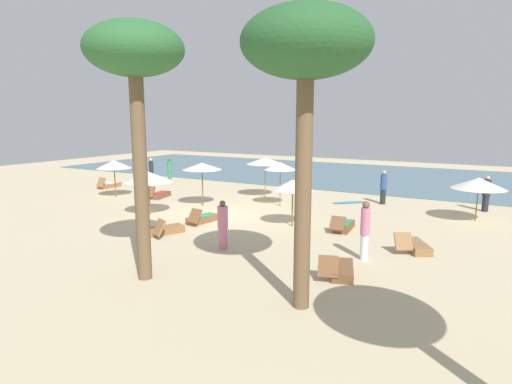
{
  "coord_description": "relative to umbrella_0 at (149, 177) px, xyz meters",
  "views": [
    {
      "loc": [
        10.95,
        -15.89,
        4.53
      ],
      "look_at": [
        1.45,
        1.03,
        1.1
      ],
      "focal_mm": 29.38,
      "sensor_mm": 36.0,
      "label": 1
    }
  ],
  "objects": [
    {
      "name": "lounger_5",
      "position": [
        10.4,
        -3.15,
        -1.65
      ],
      "size": [
        1.07,
        1.77,
        0.71
      ],
      "color": "brown",
      "rests_on": "ground_plane"
    },
    {
      "name": "umbrella_2",
      "position": [
        2.67,
        6.62,
        0.3
      ],
      "size": [
        2.17,
        2.17,
        2.31
      ],
      "color": "olive",
      "rests_on": "ground_plane"
    },
    {
      "name": "palm_2",
      "position": [
        10.19,
        -5.61,
        4.15
      ],
      "size": [
        2.92,
        2.92,
        6.97
      ],
      "color": "brown",
      "rests_on": "ground_plane"
    },
    {
      "name": "umbrella_6",
      "position": [
        -4.87,
        2.34,
        0.11
      ],
      "size": [
        1.99,
        1.99,
        2.16
      ],
      "color": "brown",
      "rests_on": "ground_plane"
    },
    {
      "name": "lounger_3",
      "position": [
        2.9,
        -2.3,
        -1.64
      ],
      "size": [
        1.23,
        1.72,
        0.75
      ],
      "color": "olive",
      "rests_on": "ground_plane"
    },
    {
      "name": "umbrella_4",
      "position": [
        1.0,
        2.85,
        0.27
      ],
      "size": [
        2.04,
        2.04,
        2.27
      ],
      "color": "brown",
      "rests_on": "ground_plane"
    },
    {
      "name": "person_3",
      "position": [
        -6.15,
        6.69,
        -0.85
      ],
      "size": [
        0.41,
        0.41,
        1.86
      ],
      "color": "yellow",
      "rests_on": "ground_plane"
    },
    {
      "name": "lounger_2",
      "position": [
        11.9,
        0.35,
        -1.64
      ],
      "size": [
        1.31,
        1.74,
        0.72
      ],
      "color": "olive",
      "rests_on": "ground_plane"
    },
    {
      "name": "person_2",
      "position": [
        9.09,
        7.96,
        -0.89
      ],
      "size": [
        0.44,
        0.44,
        1.81
      ],
      "color": "#26262D",
      "rests_on": "ground_plane"
    },
    {
      "name": "umbrella_1",
      "position": [
        6.8,
        1.33,
        -0.04
      ],
      "size": [
        1.72,
        1.72,
        2.01
      ],
      "color": "brown",
      "rests_on": "ground_plane"
    },
    {
      "name": "person_0",
      "position": [
        -6.26,
        8.66,
        -0.96
      ],
      "size": [
        0.43,
        0.43,
        1.69
      ],
      "color": "#338C59",
      "rests_on": "ground_plane"
    },
    {
      "name": "ocean_water",
      "position": [
        2.98,
        18.4,
        -1.79
      ],
      "size": [
        48.0,
        16.0,
        0.06
      ],
      "primitive_type": "cube",
      "color": "slate",
      "rests_on": "ground_plane"
    },
    {
      "name": "umbrella_3",
      "position": [
        4.54,
        4.77,
        0.29
      ],
      "size": [
        1.71,
        1.71,
        2.3
      ],
      "color": "olive",
      "rests_on": "ground_plane"
    },
    {
      "name": "person_5",
      "position": [
        10.61,
        -1.45,
        -0.8
      ],
      "size": [
        0.4,
        0.4,
        1.94
      ],
      "color": "white",
      "rests_on": "ground_plane"
    },
    {
      "name": "person_4",
      "position": [
        13.89,
        8.59,
        -0.92
      ],
      "size": [
        0.35,
        0.35,
        1.77
      ],
      "color": "#26262D",
      "rests_on": "ground_plane"
    },
    {
      "name": "surfboard",
      "position": [
        7.42,
        7.32,
        -1.78
      ],
      "size": [
        1.63,
        1.55,
        0.07
      ],
      "color": "#338CCC",
      "rests_on": "ground_plane"
    },
    {
      "name": "lounger_1",
      "position": [
        8.9,
        1.78,
        -1.64
      ],
      "size": [
        0.71,
        1.74,
        0.67
      ],
      "color": "brown",
      "rests_on": "ground_plane"
    },
    {
      "name": "lounger_0",
      "position": [
        -7.9,
        4.51,
        -1.64
      ],
      "size": [
        0.66,
        1.66,
        0.74
      ],
      "color": "olive",
      "rests_on": "ground_plane"
    },
    {
      "name": "ground_plane",
      "position": [
        2.98,
        1.4,
        -1.82
      ],
      "size": [
        60.0,
        60.0,
        0.0
      ],
      "primitive_type": "plane",
      "color": "beige"
    },
    {
      "name": "umbrella_0",
      "position": [
        0.0,
        0.0,
        0.0
      ],
      "size": [
        2.26,
        2.26,
        2.06
      ],
      "color": "olive",
      "rests_on": "ground_plane"
    },
    {
      "name": "umbrella_5",
      "position": [
        13.57,
        6.1,
        -0.1
      ],
      "size": [
        2.28,
        2.28,
        1.96
      ],
      "color": "brown",
      "rests_on": "ground_plane"
    },
    {
      "name": "palm_1",
      "position": [
        5.56,
        -6.1,
        4.22
      ],
      "size": [
        2.62,
        2.62,
        7.04
      ],
      "color": "brown",
      "rests_on": "ground_plane"
    },
    {
      "name": "lounger_4",
      "position": [
        3.07,
        -0.04,
        -1.64
      ],
      "size": [
        0.83,
        1.73,
        0.72
      ],
      "color": "brown",
      "rests_on": "ground_plane"
    },
    {
      "name": "lounger_6",
      "position": [
        -2.56,
        3.45,
        -1.64
      ],
      "size": [
        0.91,
        1.73,
        0.73
      ],
      "color": "brown",
      "rests_on": "ground_plane"
    },
    {
      "name": "person_1",
      "position": [
        5.99,
        -2.73,
        -0.95
      ],
      "size": [
        0.43,
        0.43,
        1.73
      ],
      "color": "#D17299",
      "rests_on": "ground_plane"
    }
  ]
}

